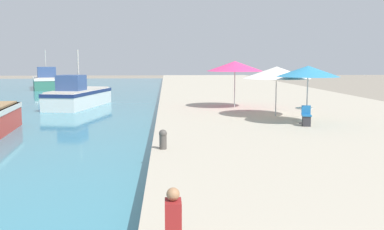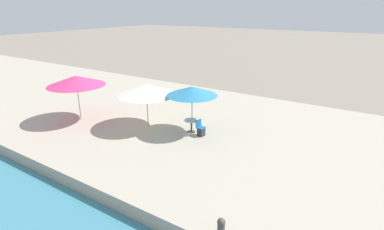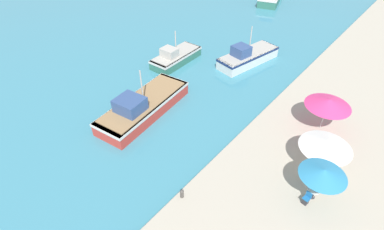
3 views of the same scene
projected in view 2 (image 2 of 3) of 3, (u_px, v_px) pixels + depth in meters
quay_promenade at (21, 86)px, 28.52m from camera, size 16.00×90.00×0.66m
cafe_umbrella_pink at (192, 91)px, 16.55m from camera, size 2.86×2.86×2.67m
cafe_umbrella_white at (146, 90)px, 17.36m from camera, size 3.50×3.50×2.59m
cafe_umbrella_striped at (76, 81)px, 18.32m from camera, size 3.51×3.51×2.86m
cafe_table at (191, 123)px, 17.07m from camera, size 0.80×0.80×0.74m
cafe_chair_left at (201, 130)px, 16.68m from camera, size 0.47×0.49×0.91m
mooring_bollard at (221, 227)px, 9.32m from camera, size 0.26×0.26×0.65m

